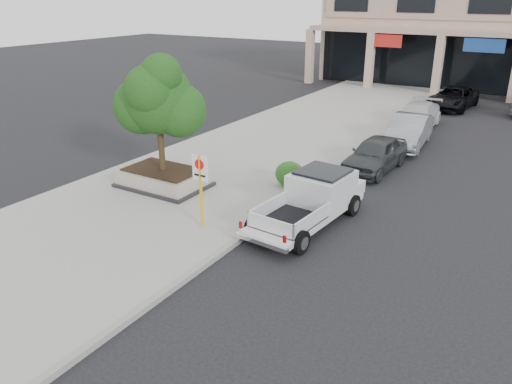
% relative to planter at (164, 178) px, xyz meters
% --- Properties ---
extents(ground, '(120.00, 120.00, 0.00)m').
position_rel_planter_xyz_m(ground, '(6.24, -2.72, -0.48)').
color(ground, black).
rests_on(ground, ground).
extents(sidewalk, '(8.00, 52.00, 0.15)m').
position_rel_planter_xyz_m(sidewalk, '(0.74, 3.28, -0.40)').
color(sidewalk, gray).
rests_on(sidewalk, ground).
extents(curb, '(0.20, 52.00, 0.15)m').
position_rel_planter_xyz_m(curb, '(4.69, 3.28, -0.40)').
color(curb, gray).
rests_on(curb, ground).
extents(planter, '(3.20, 2.20, 0.68)m').
position_rel_planter_xyz_m(planter, '(0.00, 0.00, 0.00)').
color(planter, black).
rests_on(planter, sidewalk).
extents(planter_tree, '(2.90, 2.55, 4.00)m').
position_rel_planter_xyz_m(planter_tree, '(0.13, 0.15, 2.94)').
color(planter_tree, black).
rests_on(planter_tree, planter).
extents(no_parking_sign, '(0.55, 0.09, 2.30)m').
position_rel_planter_xyz_m(no_parking_sign, '(3.32, -2.02, 1.16)').
color(no_parking_sign, '#F1B70C').
rests_on(no_parking_sign, sidewalk).
extents(hedge, '(1.10, 0.99, 0.93)m').
position_rel_planter_xyz_m(hedge, '(3.99, 2.46, 0.14)').
color(hedge, '#194012').
rests_on(hedge, sidewalk).
extents(pickup_truck, '(2.31, 5.20, 1.59)m').
position_rel_planter_xyz_m(pickup_truck, '(5.89, -0.01, 0.32)').
color(pickup_truck, silver).
rests_on(pickup_truck, ground).
extents(curb_car_a, '(1.90, 4.14, 1.38)m').
position_rel_planter_xyz_m(curb_car_a, '(5.96, 6.25, 0.21)').
color(curb_car_a, '#323538').
rests_on(curb_car_a, ground).
extents(curb_car_b, '(1.88, 4.60, 1.48)m').
position_rel_planter_xyz_m(curb_car_b, '(6.17, 10.44, 0.27)').
color(curb_car_b, gray).
rests_on(curb_car_b, ground).
extents(curb_car_c, '(1.89, 4.63, 1.34)m').
position_rel_planter_xyz_m(curb_car_c, '(5.60, 14.10, 0.20)').
color(curb_car_c, silver).
rests_on(curb_car_c, ground).
extents(curb_car_d, '(2.65, 5.03, 1.35)m').
position_rel_planter_xyz_m(curb_car_d, '(6.23, 20.31, 0.20)').
color(curb_car_d, black).
rests_on(curb_car_d, ground).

